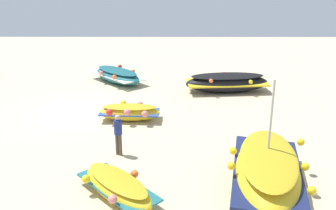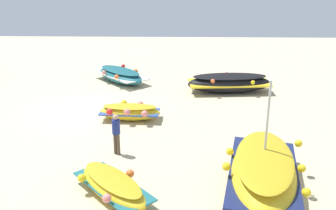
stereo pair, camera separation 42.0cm
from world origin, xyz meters
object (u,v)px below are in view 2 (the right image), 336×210
(fishing_boat_1, at_px, (130,112))
(fishing_boat_2, at_px, (229,83))
(fishing_boat_0, at_px, (263,172))
(fishing_boat_4, at_px, (113,186))
(person_walking, at_px, (116,132))
(fishing_boat_3, at_px, (120,75))

(fishing_boat_1, distance_m, fishing_boat_2, 7.28)
(fishing_boat_0, bearing_deg, fishing_boat_4, -73.29)
(person_walking, bearing_deg, fishing_boat_0, 96.56)
(fishing_boat_0, relative_size, fishing_boat_4, 1.69)
(fishing_boat_0, bearing_deg, fishing_boat_2, -169.73)
(fishing_boat_2, height_order, fishing_boat_4, fishing_boat_2)
(fishing_boat_0, xyz_separation_m, person_walking, (2.60, 5.28, 0.27))
(fishing_boat_1, xyz_separation_m, fishing_boat_4, (-6.88, -0.29, -0.04))
(fishing_boat_3, relative_size, person_walking, 2.60)
(fishing_boat_2, relative_size, person_walking, 3.05)
(fishing_boat_4, distance_m, person_walking, 3.13)
(fishing_boat_1, distance_m, person_walking, 3.87)
(fishing_boat_3, bearing_deg, fishing_boat_1, -29.64)
(fishing_boat_4, height_order, person_walking, person_walking)
(fishing_boat_1, bearing_deg, person_walking, 92.23)
(fishing_boat_1, xyz_separation_m, fishing_boat_3, (6.92, 1.49, 0.05))
(fishing_boat_2, bearing_deg, person_walking, 52.21)
(fishing_boat_0, bearing_deg, fishing_boat_3, -141.69)
(fishing_boat_2, bearing_deg, fishing_boat_0, 83.66)
(fishing_boat_0, xyz_separation_m, fishing_boat_4, (-0.44, 4.94, -0.35))
(fishing_boat_1, bearing_deg, fishing_boat_3, -74.93)
(fishing_boat_3, height_order, fishing_boat_4, fishing_boat_3)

